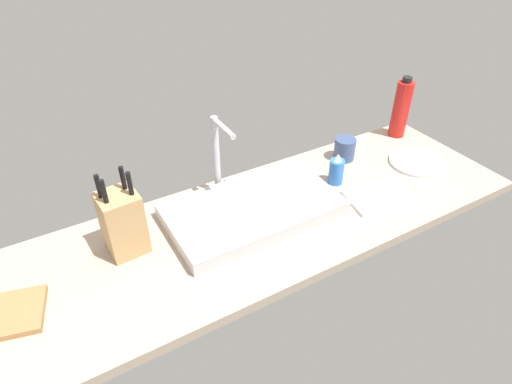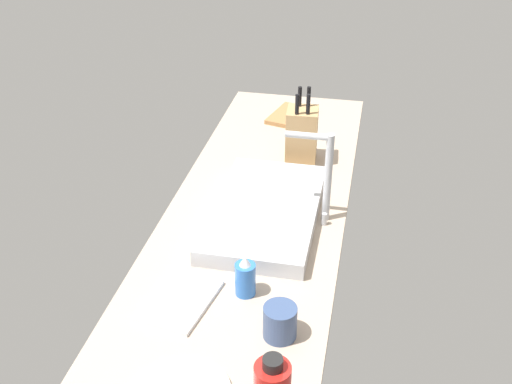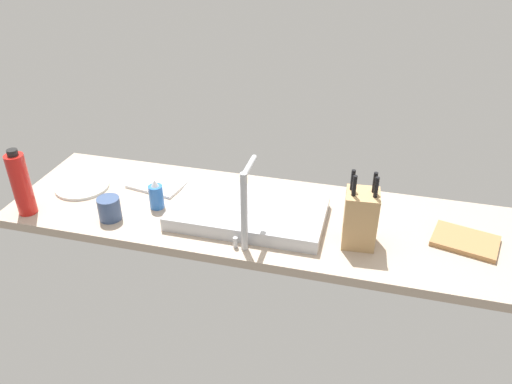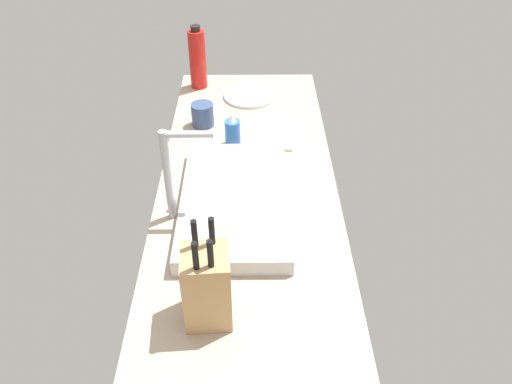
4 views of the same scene
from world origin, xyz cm
name	(u,v)px [view 2 (image 2 of 4)]	position (x,y,z in cm)	size (l,w,h in cm)	color
countertop_slab	(256,215)	(0.00, 0.00, 1.75)	(195.16, 57.41, 3.50)	tan
sink_basin	(266,212)	(3.65, 3.78, 6.08)	(56.76, 32.08, 5.16)	#B7BABF
faucet	(323,170)	(-0.06, 20.75, 20.89)	(5.50, 14.70, 29.54)	#B7BABF
knife_block	(302,135)	(-37.28, 9.15, 13.90)	(11.83, 11.79, 27.45)	tan
cutting_board	(292,116)	(-73.72, 0.16, 4.40)	(21.62, 15.33, 1.80)	#9E7042
soap_bottle	(245,278)	(39.99, 5.31, 8.73)	(5.55, 5.55, 12.25)	blue
dish_towel	(181,300)	(46.95, -10.45, 4.10)	(21.96, 14.93, 1.20)	white
coffee_mug	(280,322)	(53.66, 16.97, 7.90)	(8.34, 8.34, 8.80)	#384C75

